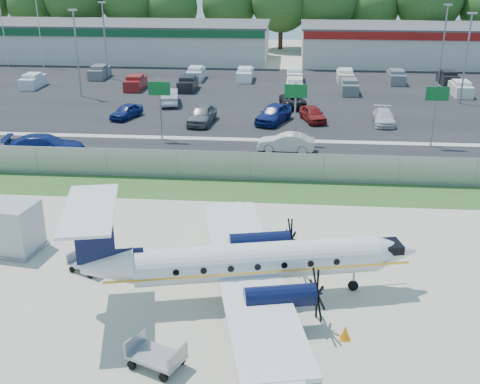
# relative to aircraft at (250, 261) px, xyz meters

# --- Properties ---
(ground) EXTENTS (170.00, 170.00, 0.00)m
(ground) POSITION_rel_aircraft_xyz_m (-1.05, 1.08, -1.86)
(ground) COLOR #BCB59F
(ground) RESTS_ON ground
(grass_verge) EXTENTS (170.00, 4.00, 0.02)m
(grass_verge) POSITION_rel_aircraft_xyz_m (-1.05, 13.08, -1.85)
(grass_verge) COLOR #2D561E
(grass_verge) RESTS_ON ground
(access_road) EXTENTS (170.00, 8.00, 0.02)m
(access_road) POSITION_rel_aircraft_xyz_m (-1.05, 20.08, -1.85)
(access_road) COLOR black
(access_road) RESTS_ON ground
(parking_lot) EXTENTS (170.00, 32.00, 0.02)m
(parking_lot) POSITION_rel_aircraft_xyz_m (-1.05, 41.08, -1.85)
(parking_lot) COLOR black
(parking_lot) RESTS_ON ground
(perimeter_fence) EXTENTS (120.00, 0.06, 1.99)m
(perimeter_fence) POSITION_rel_aircraft_xyz_m (-1.05, 15.08, -0.85)
(perimeter_fence) COLOR gray
(perimeter_fence) RESTS_ON ground
(building_west) EXTENTS (46.40, 12.40, 5.24)m
(building_west) POSITION_rel_aircraft_xyz_m (-25.05, 63.06, 0.77)
(building_west) COLOR beige
(building_west) RESTS_ON ground
(building_east) EXTENTS (44.40, 12.40, 5.24)m
(building_east) POSITION_rel_aircraft_xyz_m (24.95, 63.06, 0.77)
(building_east) COLOR beige
(building_east) RESTS_ON ground
(sign_left) EXTENTS (1.80, 0.26, 5.00)m
(sign_left) POSITION_rel_aircraft_xyz_m (-9.05, 23.99, 1.75)
(sign_left) COLOR gray
(sign_left) RESTS_ON ground
(sign_mid) EXTENTS (1.80, 0.26, 5.00)m
(sign_mid) POSITION_rel_aircraft_xyz_m (1.95, 23.99, 1.75)
(sign_mid) COLOR gray
(sign_mid) RESTS_ON ground
(sign_right) EXTENTS (1.80, 0.26, 5.00)m
(sign_right) POSITION_rel_aircraft_xyz_m (12.95, 23.99, 1.75)
(sign_right) COLOR gray
(sign_right) RESTS_ON ground
(flagpole_west) EXTENTS (1.06, 0.12, 10.00)m
(flagpole_west) POSITION_rel_aircraft_xyz_m (-36.97, 56.08, 3.78)
(flagpole_west) COLOR silver
(flagpole_west) RESTS_ON ground
(flagpole_east) EXTENTS (1.06, 0.12, 10.00)m
(flagpole_east) POSITION_rel_aircraft_xyz_m (-31.97, 56.08, 3.78)
(flagpole_east) COLOR silver
(flagpole_east) RESTS_ON ground
(light_pole_nw) EXTENTS (0.90, 0.35, 9.09)m
(light_pole_nw) POSITION_rel_aircraft_xyz_m (-21.05, 39.08, 3.37)
(light_pole_nw) COLOR gray
(light_pole_nw) RESTS_ON ground
(light_pole_ne) EXTENTS (0.90, 0.35, 9.09)m
(light_pole_ne) POSITION_rel_aircraft_xyz_m (18.95, 39.08, 3.37)
(light_pole_ne) COLOR gray
(light_pole_ne) RESTS_ON ground
(light_pole_sw) EXTENTS (0.90, 0.35, 9.09)m
(light_pole_sw) POSITION_rel_aircraft_xyz_m (-21.05, 49.08, 3.37)
(light_pole_sw) COLOR gray
(light_pole_sw) RESTS_ON ground
(light_pole_se) EXTENTS (0.90, 0.35, 9.09)m
(light_pole_se) POSITION_rel_aircraft_xyz_m (18.95, 49.08, 3.37)
(light_pole_se) COLOR gray
(light_pole_se) RESTS_ON ground
(tree_line) EXTENTS (112.00, 6.00, 14.00)m
(tree_line) POSITION_rel_aircraft_xyz_m (-1.05, 75.08, -1.86)
(tree_line) COLOR #244C16
(tree_line) RESTS_ON ground
(aircraft) EXTENTS (15.77, 15.44, 4.81)m
(aircraft) POSITION_rel_aircraft_xyz_m (0.00, 0.00, 0.00)
(aircraft) COLOR silver
(aircraft) RESTS_ON ground
(baggage_cart_near) EXTENTS (2.39, 1.97, 1.08)m
(baggage_cart_near) POSITION_rel_aircraft_xyz_m (-3.16, -5.17, -1.35)
(baggage_cart_near) COLOR gray
(baggage_cart_near) RESTS_ON ground
(baggage_cart_far) EXTENTS (1.98, 1.64, 0.90)m
(baggage_cart_far) POSITION_rel_aircraft_xyz_m (-8.10, 1.75, -1.44)
(baggage_cart_far) COLOR gray
(baggage_cart_far) RESTS_ON ground
(service_container) EXTENTS (2.65, 2.65, 2.60)m
(service_container) POSITION_rel_aircraft_xyz_m (-12.45, 3.57, -0.65)
(service_container) COLOR #ACAEB3
(service_container) RESTS_ON ground
(cone_nose) EXTENTS (0.43, 0.43, 0.61)m
(cone_nose) POSITION_rel_aircraft_xyz_m (4.06, -2.79, -1.57)
(cone_nose) COLOR orange
(cone_nose) RESTS_ON ground
(cone_starboard_wing) EXTENTS (0.34, 0.34, 0.48)m
(cone_starboard_wing) POSITION_rel_aircraft_xyz_m (-1.27, 9.65, -1.63)
(cone_starboard_wing) COLOR orange
(cone_starboard_wing) RESTS_ON ground
(road_car_west) EXTENTS (6.24, 3.34, 1.72)m
(road_car_west) POSITION_rel_aircraft_xyz_m (-16.90, 18.77, -1.86)
(road_car_west) COLOR navy
(road_car_west) RESTS_ON ground
(road_car_mid) EXTENTS (4.51, 1.87, 1.45)m
(road_car_mid) POSITION_rel_aircraft_xyz_m (1.31, 21.64, -1.86)
(road_car_mid) COLOR beige
(road_car_mid) RESTS_ON ground
(parked_car_a) EXTENTS (2.81, 4.21, 1.33)m
(parked_car_a) POSITION_rel_aircraft_xyz_m (-13.76, 30.49, -1.86)
(parked_car_a) COLOR navy
(parked_car_a) RESTS_ON ground
(parked_car_b) EXTENTS (2.52, 5.14, 1.69)m
(parked_car_b) POSITION_rel_aircraft_xyz_m (-6.42, 29.23, -1.86)
(parked_car_b) COLOR #595B5E
(parked_car_b) RESTS_ON ground
(parked_car_c) EXTENTS (3.72, 5.45, 1.72)m
(parked_car_c) POSITION_rel_aircraft_xyz_m (0.07, 30.08, -1.86)
(parked_car_c) COLOR navy
(parked_car_c) RESTS_ON ground
(parked_car_d) EXTENTS (2.80, 4.45, 1.41)m
(parked_car_d) POSITION_rel_aircraft_xyz_m (3.64, 30.85, -1.86)
(parked_car_d) COLOR maroon
(parked_car_d) RESTS_ON ground
(parked_car_e) EXTENTS (2.05, 4.58, 1.30)m
(parked_car_e) POSITION_rel_aircraft_xyz_m (10.03, 30.52, -1.86)
(parked_car_e) COLOR silver
(parked_car_e) RESTS_ON ground
(parked_car_f) EXTENTS (2.59, 5.20, 1.64)m
(parked_car_f) POSITION_rel_aircraft_xyz_m (-10.83, 36.40, -1.86)
(parked_car_f) COLOR silver
(parked_car_f) RESTS_ON ground
(parked_car_g) EXTENTS (2.97, 5.19, 1.36)m
(parked_car_g) POSITION_rel_aircraft_xyz_m (1.75, 36.49, -1.86)
(parked_car_g) COLOR black
(parked_car_g) RESTS_ON ground
(far_parking_rows) EXTENTS (56.00, 10.00, 1.60)m
(far_parking_rows) POSITION_rel_aircraft_xyz_m (-1.05, 46.08, -1.86)
(far_parking_rows) COLOR gray
(far_parking_rows) RESTS_ON ground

